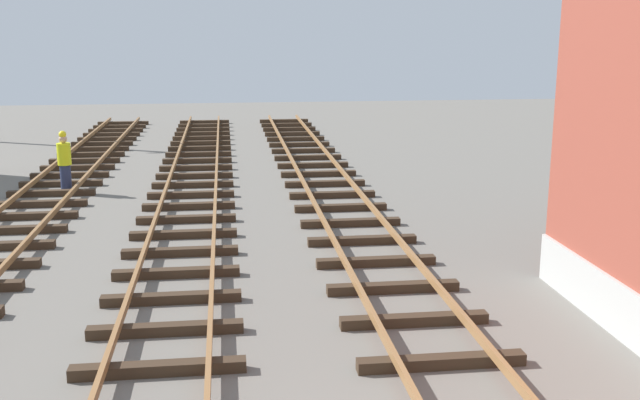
# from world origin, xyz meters

# --- Properties ---
(track_worker_foreground) EXTENTS (0.40, 0.40, 1.87)m
(track_worker_foreground) POSITION_xyz_m (-6.86, 16.98, 0.93)
(track_worker_foreground) COLOR #262D4C
(track_worker_foreground) RESTS_ON ground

